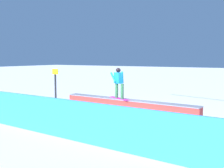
# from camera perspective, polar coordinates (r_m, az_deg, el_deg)

# --- Properties ---
(ground_plane) EXTENTS (120.00, 120.00, 0.00)m
(ground_plane) POSITION_cam_1_polar(r_m,az_deg,el_deg) (12.70, 3.15, -6.22)
(ground_plane) COLOR white
(grind_box) EXTENTS (6.83, 0.96, 0.67)m
(grind_box) POSITION_cam_1_polar(r_m,az_deg,el_deg) (12.64, 3.15, -4.87)
(grind_box) COLOR red
(grind_box) RESTS_ON ground_plane
(snowboarder) EXTENTS (1.40, 0.86, 1.44)m
(snowboarder) POSITION_cam_1_polar(r_m,az_deg,el_deg) (12.76, 1.38, 0.49)
(snowboarder) COLOR #CA2596
(snowboarder) RESTS_ON grind_box
(safety_fence) EXTENTS (11.26, 0.77, 1.28)m
(safety_fence) POSITION_cam_1_polar(r_m,az_deg,el_deg) (8.99, -10.39, -7.09)
(safety_fence) COLOR #2C86E6
(safety_fence) RESTS_ON ground_plane
(trail_marker) EXTENTS (0.40, 0.10, 1.97)m
(trail_marker) POSITION_cam_1_polar(r_m,az_deg,el_deg) (15.23, -11.73, -0.33)
(trail_marker) COLOR #262628
(trail_marker) RESTS_ON ground_plane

